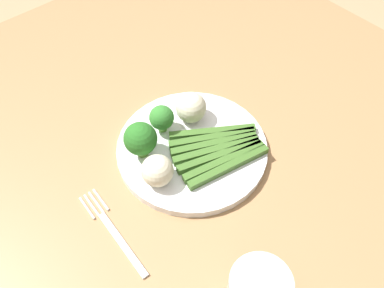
# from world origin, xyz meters

# --- Properties ---
(dining_table) EXTENTS (1.12, 1.01, 0.75)m
(dining_table) POSITION_xyz_m (0.00, 0.00, 0.65)
(dining_table) COLOR #9E754C
(dining_table) RESTS_ON ground_plane
(plate) EXTENTS (0.25, 0.25, 0.01)m
(plate) POSITION_xyz_m (0.03, -0.04, 0.76)
(plate) COLOR white
(plate) RESTS_ON dining_table
(asparagus_bundle) EXTENTS (0.16, 0.13, 0.01)m
(asparagus_bundle) POSITION_xyz_m (0.05, -0.08, 0.78)
(asparagus_bundle) COLOR #3D6626
(asparagus_bundle) RESTS_ON plate
(broccoli_front) EXTENTS (0.05, 0.05, 0.07)m
(broccoli_front) POSITION_xyz_m (-0.04, -0.00, 0.81)
(broccoli_front) COLOR #568E33
(broccoli_front) RESTS_ON plate
(broccoli_outer_edge) EXTENTS (0.04, 0.04, 0.05)m
(broccoli_outer_edge) POSITION_xyz_m (0.01, 0.02, 0.80)
(broccoli_outer_edge) COLOR #609E3D
(broccoli_outer_edge) RESTS_ON plate
(cauliflower_back) EXTENTS (0.05, 0.05, 0.05)m
(cauliflower_back) POSITION_xyz_m (0.07, 0.01, 0.80)
(cauliflower_back) COLOR beige
(cauliflower_back) RESTS_ON plate
(cauliflower_front_left) EXTENTS (0.05, 0.05, 0.05)m
(cauliflower_front_left) POSITION_xyz_m (-0.06, -0.06, 0.79)
(cauliflower_front_left) COLOR beige
(cauliflower_front_left) RESTS_ON plate
(fork) EXTENTS (0.03, 0.17, 0.00)m
(fork) POSITION_xyz_m (-0.16, -0.08, 0.76)
(fork) COLOR silver
(fork) RESTS_ON dining_table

